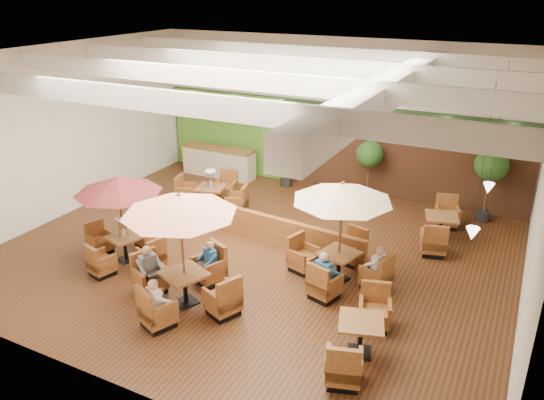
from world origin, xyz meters
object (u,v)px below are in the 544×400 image
Objects in this scene: table_2 at (341,214)px; diner_3 at (325,271)px; service_counter at (219,162)px; topiary_0 at (287,140)px; table_4 at (360,338)px; table_5 at (440,228)px; table_3 at (211,196)px; diner_1 at (209,258)px; diner_4 at (377,263)px; table_1 at (181,231)px; topiary_1 at (370,157)px; diner_2 at (149,265)px; topiary_2 at (491,168)px; diner_0 at (156,298)px; booth_divider at (267,229)px; table_0 at (120,203)px.

diner_3 is at bearing -73.70° from table_2.
service_counter is 3.14m from topiary_0.
table_5 is (0.49, 6.16, 0.00)m from table_4.
service_counter reaches higher than table_5.
table_3 is at bearing -62.42° from service_counter.
diner_4 is at bearing -128.99° from diner_1.
table_2 is (2.91, 2.71, -0.08)m from table_1.
table_3 is (-2.62, 5.21, -1.50)m from table_1.
topiary_1 reaches higher than table_3.
topiary_0 is 8.42m from diner_2.
table_1 reaches higher than service_counter.
topiary_2 reaches higher than table_4.
table_1 is 8.45m from topiary_0.
diner_2 is at bearing -87.17° from table_3.
diner_3 reaches higher than diner_4.
table_1 reaches higher than table_4.
table_2 is 1.30× the size of topiary_1.
table_2 reaches higher than diner_1.
table_4 is 8.70m from topiary_1.
topiary_1 is (4.53, 3.15, 1.18)m from table_3.
topiary_0 is 7.49m from diner_1.
topiary_0 is at bearing 144.87° from table_5.
diner_0 is (-4.84, -7.30, 0.35)m from table_5.
table_2 reaches higher than booth_divider.
table_0 is at bearing 155.31° from table_4.
diner_3 reaches higher than table_5.
diner_2 is at bearing -69.17° from service_counter.
service_counter is 3.93× the size of diner_0.
service_counter is 3.33m from table_3.
diner_3 is (-2.93, -6.65, -1.03)m from topiary_2.
topiary_0 is 3.40× the size of diner_1.
topiary_0 is at bearing 122.77° from diner_0.
diner_0 is 0.92× the size of diner_3.
table_1 is 3.66× the size of diner_3.
topiary_0 reaches higher than table_4.
topiary_0 reaches higher than diner_2.
booth_divider is at bearing -67.41° from diner_1.
table_4 is at bearing -50.18° from table_3.
table_0 is 1.07× the size of topiary_2.
topiary_1 is 7.60m from diner_1.
diner_4 is (-0.93, -3.54, 0.34)m from table_5.
diner_4 is (3.65, -1.08, 0.30)m from booth_divider.
diner_1 is 0.97× the size of diner_4.
topiary_1 is at bearing 75.81° from booth_divider.
diner_2 is (-1.32, -3.79, 0.33)m from booth_divider.
booth_divider is 3.19m from table_2.
booth_divider is 2.90× the size of topiary_1.
table_3 is 3.80× the size of diner_4.
topiary_0 is at bearing -51.93° from diner_1.
diner_4 is (4.97, 2.71, -0.03)m from diner_2.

